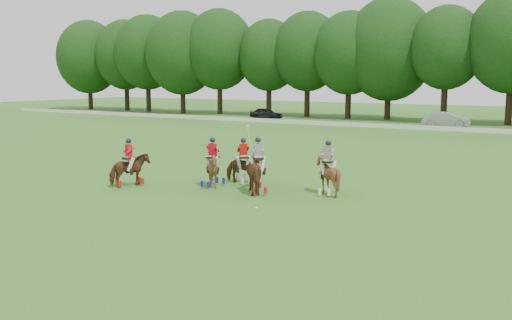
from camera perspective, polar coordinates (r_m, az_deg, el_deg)
The scene contains 11 objects.
ground at distance 23.53m, azimuth -9.67°, elevation -4.26°, with size 180.00×180.00×0.00m, color #2B671D.
tree_line at distance 67.09m, azimuth 18.78°, elevation 10.57°, with size 117.98×14.32×14.75m.
boundary_rail at distance 57.53m, azimuth 15.96°, elevation 3.15°, with size 120.00×0.10×0.44m, color white.
car_left at distance 69.38m, azimuth 1.01°, elevation 4.69°, with size 1.63×4.05×1.38m, color black.
car_mid at distance 61.48m, azimuth 18.46°, elevation 3.87°, with size 1.64×4.69×1.55m, color #999A9E.
polo_red_a at distance 27.18m, azimuth -12.55°, elevation -0.92°, with size 1.53×2.00×2.25m.
polo_red_b at distance 27.33m, azimuth -1.27°, elevation -0.75°, with size 1.91×1.91×2.73m.
polo_red_c at distance 26.47m, azimuth -4.34°, elevation -0.94°, with size 1.31×1.47×2.31m.
polo_stripe_a at distance 25.05m, azimuth 0.20°, elevation -1.25°, with size 2.12×2.22×2.47m.
polo_stripe_b at distance 24.93m, azimuth 7.18°, elevation -1.49°, with size 1.61×1.74×2.36m.
polo_ball at distance 22.13m, azimuth 0.02°, elevation -4.83°, with size 0.09×0.09×0.09m, color white.
Camera 1 is at (15.13, -17.30, 5.07)m, focal length 40.00 mm.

